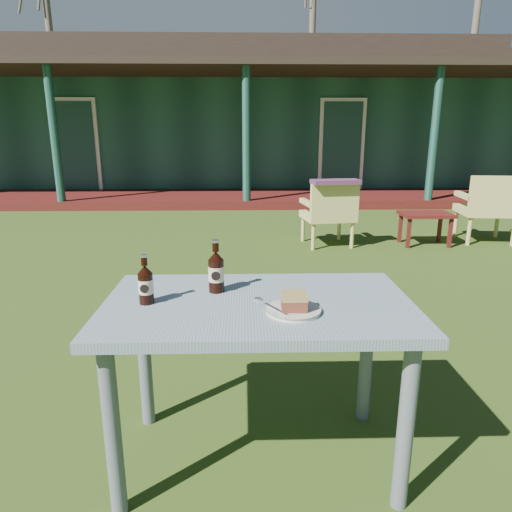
{
  "coord_description": "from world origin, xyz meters",
  "views": [
    {
      "loc": [
        -0.05,
        -3.26,
        1.36
      ],
      "look_at": [
        0.0,
        -1.3,
        0.82
      ],
      "focal_mm": 32.0,
      "sensor_mm": 36.0,
      "label": 1
    }
  ],
  "objects_px": {
    "plate": "(293,310)",
    "cake_slice": "(294,301)",
    "armchair_right": "(489,205)",
    "side_table": "(426,218)",
    "cola_bottle_near": "(216,271)",
    "cafe_table": "(258,325)",
    "armchair_left": "(330,211)",
    "cola_bottle_far": "(146,284)"
  },
  "relations": [
    {
      "from": "plate",
      "to": "cake_slice",
      "type": "height_order",
      "value": "cake_slice"
    },
    {
      "from": "cake_slice",
      "to": "armchair_right",
      "type": "relative_size",
      "value": 0.11
    },
    {
      "from": "cake_slice",
      "to": "side_table",
      "type": "height_order",
      "value": "cake_slice"
    },
    {
      "from": "cake_slice",
      "to": "cola_bottle_near",
      "type": "height_order",
      "value": "cola_bottle_near"
    },
    {
      "from": "cafe_table",
      "to": "armchair_left",
      "type": "distance_m",
      "value": 3.84
    },
    {
      "from": "cafe_table",
      "to": "armchair_left",
      "type": "height_order",
      "value": "armchair_left"
    },
    {
      "from": "plate",
      "to": "side_table",
      "type": "relative_size",
      "value": 0.34
    },
    {
      "from": "armchair_right",
      "to": "cake_slice",
      "type": "bearing_deg",
      "value": -125.77
    },
    {
      "from": "cake_slice",
      "to": "armchair_right",
      "type": "distance_m",
      "value": 4.89
    },
    {
      "from": "plate",
      "to": "armchair_left",
      "type": "relative_size",
      "value": 0.26
    },
    {
      "from": "cola_bottle_far",
      "to": "armchair_left",
      "type": "xyz_separation_m",
      "value": [
        1.4,
        3.72,
        -0.36
      ]
    },
    {
      "from": "cafe_table",
      "to": "cake_slice",
      "type": "distance_m",
      "value": 0.23
    },
    {
      "from": "cafe_table",
      "to": "armchair_right",
      "type": "bearing_deg",
      "value": 52.21
    },
    {
      "from": "cola_bottle_far",
      "to": "side_table",
      "type": "height_order",
      "value": "cola_bottle_far"
    },
    {
      "from": "plate",
      "to": "cola_bottle_far",
      "type": "height_order",
      "value": "cola_bottle_far"
    },
    {
      "from": "armchair_left",
      "to": "cake_slice",
      "type": "bearing_deg",
      "value": -102.51
    },
    {
      "from": "cake_slice",
      "to": "cola_bottle_near",
      "type": "distance_m",
      "value": 0.38
    },
    {
      "from": "cola_bottle_near",
      "to": "side_table",
      "type": "relative_size",
      "value": 0.36
    },
    {
      "from": "cake_slice",
      "to": "side_table",
      "type": "distance_m",
      "value": 4.37
    },
    {
      "from": "armchair_left",
      "to": "side_table",
      "type": "distance_m",
      "value": 1.19
    },
    {
      "from": "cake_slice",
      "to": "armchair_left",
      "type": "xyz_separation_m",
      "value": [
        0.85,
        3.83,
        -0.33
      ]
    },
    {
      "from": "armchair_right",
      "to": "side_table",
      "type": "height_order",
      "value": "armchair_right"
    },
    {
      "from": "cafe_table",
      "to": "cake_slice",
      "type": "xyz_separation_m",
      "value": [
        0.13,
        -0.12,
        0.15
      ]
    },
    {
      "from": "plate",
      "to": "armchair_right",
      "type": "distance_m",
      "value": 4.88
    },
    {
      "from": "cafe_table",
      "to": "side_table",
      "type": "bearing_deg",
      "value": 59.99
    },
    {
      "from": "armchair_left",
      "to": "armchair_right",
      "type": "distance_m",
      "value": 2.01
    },
    {
      "from": "side_table",
      "to": "armchair_right",
      "type": "bearing_deg",
      "value": 7.44
    },
    {
      "from": "cafe_table",
      "to": "cola_bottle_near",
      "type": "bearing_deg",
      "value": 145.11
    },
    {
      "from": "cake_slice",
      "to": "armchair_right",
      "type": "height_order",
      "value": "armchair_right"
    },
    {
      "from": "armchair_left",
      "to": "side_table",
      "type": "bearing_deg",
      "value": 1.2
    },
    {
      "from": "armchair_right",
      "to": "cafe_table",
      "type": "bearing_deg",
      "value": -127.79
    },
    {
      "from": "cola_bottle_near",
      "to": "armchair_right",
      "type": "height_order",
      "value": "cola_bottle_near"
    },
    {
      "from": "cola_bottle_near",
      "to": "armchair_left",
      "type": "height_order",
      "value": "cola_bottle_near"
    },
    {
      "from": "cola_bottle_far",
      "to": "armchair_left",
      "type": "relative_size",
      "value": 0.25
    },
    {
      "from": "cafe_table",
      "to": "cola_bottle_far",
      "type": "height_order",
      "value": "cola_bottle_far"
    },
    {
      "from": "plate",
      "to": "cake_slice",
      "type": "bearing_deg",
      "value": -84.59
    },
    {
      "from": "cake_slice",
      "to": "side_table",
      "type": "bearing_deg",
      "value": 62.2
    },
    {
      "from": "plate",
      "to": "side_table",
      "type": "xyz_separation_m",
      "value": [
        2.03,
        3.85,
        -0.39
      ]
    },
    {
      "from": "cola_bottle_far",
      "to": "side_table",
      "type": "xyz_separation_m",
      "value": [
        2.59,
        3.74,
        -0.46
      ]
    },
    {
      "from": "armchair_left",
      "to": "armchair_right",
      "type": "xyz_separation_m",
      "value": [
        2.0,
        0.13,
        0.04
      ]
    },
    {
      "from": "cake_slice",
      "to": "plate",
      "type": "bearing_deg",
      "value": 95.41
    },
    {
      "from": "plate",
      "to": "armchair_right",
      "type": "relative_size",
      "value": 0.24
    }
  ]
}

